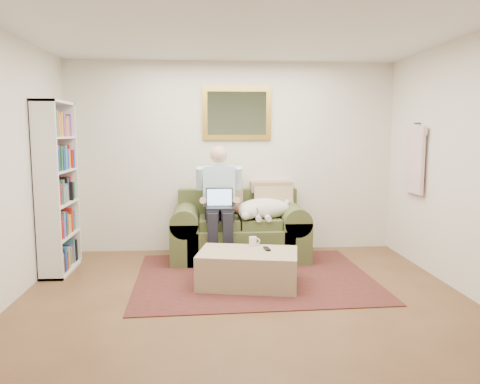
{
  "coord_description": "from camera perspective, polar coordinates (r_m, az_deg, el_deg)",
  "views": [
    {
      "loc": [
        -0.36,
        -3.96,
        1.64
      ],
      "look_at": [
        0.03,
        1.44,
        0.95
      ],
      "focal_mm": 35.0,
      "sensor_mm": 36.0,
      "label": 1
    }
  ],
  "objects": [
    {
      "name": "hanging_shirt",
      "position": [
        6.13,
        20.49,
        4.09
      ],
      "size": [
        0.06,
        0.52,
        0.9
      ],
      "primitive_type": null,
      "color": "#F6CBCD",
      "rests_on": "room_shell"
    },
    {
      "name": "laptop",
      "position": [
        5.83,
        -2.51,
        -1.32
      ],
      "size": [
        0.34,
        0.27,
        0.25
      ],
      "color": "black",
      "rests_on": "seated_man"
    },
    {
      "name": "sofa",
      "position": [
        6.15,
        -0.09,
        -5.3
      ],
      "size": [
        1.75,
        0.89,
        1.05
      ],
      "color": "#3D4826",
      "rests_on": "room_shell"
    },
    {
      "name": "rug",
      "position": [
        5.42,
        1.69,
        -10.3
      ],
      "size": [
        2.71,
        2.2,
        0.01
      ],
      "primitive_type": "cube",
      "rotation": [
        0.0,
        0.0,
        0.03
      ],
      "color": "#342314",
      "rests_on": "room_shell"
    },
    {
      "name": "seated_man",
      "position": [
        5.9,
        -2.52,
        -1.57
      ],
      "size": [
        0.58,
        0.82,
        1.47
      ],
      "primitive_type": null,
      "color": "#8CC9D8",
      "rests_on": "sofa"
    },
    {
      "name": "bookshelf",
      "position": [
        5.86,
        -21.4,
        0.49
      ],
      "size": [
        0.28,
        0.8,
        2.0
      ],
      "primitive_type": null,
      "color": "white",
      "rests_on": "room_shell"
    },
    {
      "name": "room_shell",
      "position": [
        4.35,
        0.61,
        2.76
      ],
      "size": [
        4.51,
        5.0,
        2.61
      ],
      "color": "brown",
      "rests_on": "ground"
    },
    {
      "name": "wall_mirror",
      "position": [
        6.45,
        -0.38,
        9.57
      ],
      "size": [
        0.94,
        0.04,
        0.72
      ],
      "color": "gold",
      "rests_on": "room_shell"
    },
    {
      "name": "tv_remote",
      "position": [
        5.11,
        3.29,
        -6.93
      ],
      "size": [
        0.07,
        0.15,
        0.02
      ],
      "primitive_type": "cube",
      "rotation": [
        0.0,
        0.0,
        0.12
      ],
      "color": "black",
      "rests_on": "ottoman"
    },
    {
      "name": "coffee_mug",
      "position": [
        5.27,
        1.57,
        -6.02
      ],
      "size": [
        0.08,
        0.08,
        0.1
      ],
      "primitive_type": "cylinder",
      "color": "white",
      "rests_on": "ottoman"
    },
    {
      "name": "ottoman",
      "position": [
        5.09,
        0.98,
        -9.32
      ],
      "size": [
        1.15,
        0.85,
        0.38
      ],
      "primitive_type": "cube",
      "rotation": [
        0.0,
        0.0,
        -0.19
      ],
      "color": "tan",
      "rests_on": "room_shell"
    },
    {
      "name": "sleeping_dog",
      "position": [
        6.02,
        2.95,
        -2.03
      ],
      "size": [
        0.72,
        0.45,
        0.27
      ],
      "primitive_type": null,
      "color": "white",
      "rests_on": "sofa"
    }
  ]
}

